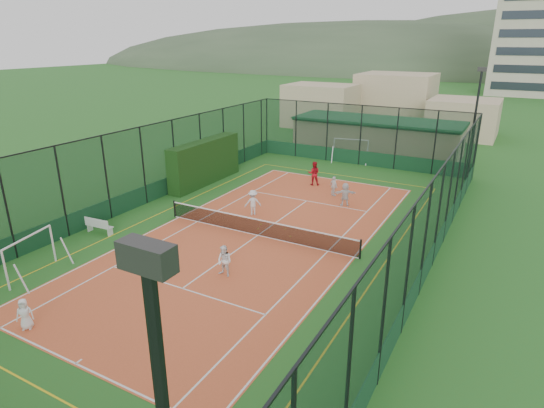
{
  "coord_description": "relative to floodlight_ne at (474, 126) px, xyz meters",
  "views": [
    {
      "loc": [
        11.61,
        -19.53,
        10.12
      ],
      "look_at": [
        -0.15,
        1.9,
        1.2
      ],
      "focal_mm": 30.0,
      "sensor_mm": 36.0,
      "label": 1
    }
  ],
  "objects": [
    {
      "name": "child_far_back",
      "position": [
        -6.1,
        -9.82,
        -3.36
      ],
      "size": [
        1.45,
        1.05,
        1.51
      ],
      "primitive_type": "imported",
      "rotation": [
        0.0,
        0.0,
        3.63
      ],
      "color": "silver",
      "rests_on": "court_slab"
    },
    {
      "name": "child_near_left",
      "position": [
        -11.79,
        -28.01,
        -3.5
      ],
      "size": [
        0.71,
        0.69,
        1.23
      ],
      "primitive_type": "imported",
      "rotation": [
        0.0,
        0.0,
        0.73
      ],
      "color": "white",
      "rests_on": "court_slab"
    },
    {
      "name": "ground",
      "position": [
        -8.6,
        -16.6,
        -4.12
      ],
      "size": [
        300.0,
        300.0,
        0.0
      ],
      "primitive_type": "plane",
      "color": "#2C6522",
      "rests_on": "ground"
    },
    {
      "name": "futsal_goal_near",
      "position": [
        -15.3,
        -25.29,
        -3.19
      ],
      "size": [
        3.01,
        1.48,
        1.87
      ],
      "primitive_type": null,
      "rotation": [
        0.0,
        0.0,
        1.8
      ],
      "color": "white",
      "rests_on": "ground"
    },
    {
      "name": "coach",
      "position": [
        -9.64,
        -6.74,
        -3.24
      ],
      "size": [
        1.05,
        0.95,
        1.75
      ],
      "primitive_type": "imported",
      "rotation": [
        0.0,
        0.0,
        3.55
      ],
      "color": "#A9121C",
      "rests_on": "court_slab"
    },
    {
      "name": "futsal_goal_far",
      "position": [
        -9.6,
        1.04,
        -3.15
      ],
      "size": [
        3.14,
        1.5,
        1.95
      ],
      "primitive_type": null,
      "rotation": [
        0.0,
        0.0,
        0.22
      ],
      "color": "white",
      "rests_on": "ground"
    },
    {
      "name": "child_near_mid",
      "position": [
        -10.76,
        -22.42,
        -3.35
      ],
      "size": [
        0.64,
        0.52,
        1.53
      ],
      "primitive_type": "imported",
      "rotation": [
        0.0,
        0.0,
        0.32
      ],
      "color": "#528EE9",
      "rests_on": "court_slab"
    },
    {
      "name": "hedge_left",
      "position": [
        -16.9,
        -10.1,
        -2.54
      ],
      "size": [
        1.09,
        7.26,
        3.18
      ],
      "primitive_type": "cube",
      "color": "black",
      "rests_on": "ground"
    },
    {
      "name": "distant_hills",
      "position": [
        -8.6,
        133.4,
        -4.12
      ],
      "size": [
        200.0,
        60.0,
        24.0
      ],
      "primitive_type": null,
      "color": "#384C33",
      "rests_on": "ground"
    },
    {
      "name": "clubhouse",
      "position": [
        -8.6,
        5.4,
        -2.55
      ],
      "size": [
        15.2,
        7.2,
        3.15
      ],
      "primitive_type": null,
      "color": "tan",
      "rests_on": "ground"
    },
    {
      "name": "perimeter_fence",
      "position": [
        -8.6,
        -16.6,
        -1.62
      ],
      "size": [
        18.12,
        34.12,
        5.0
      ],
      "primitive_type": null,
      "color": "black",
      "rests_on": "ground"
    },
    {
      "name": "court_slab",
      "position": [
        -8.6,
        -16.6,
        -4.12
      ],
      "size": [
        11.17,
        23.97,
        0.01
      ],
      "primitive_type": "cube",
      "color": "#BE512A",
      "rests_on": "ground"
    },
    {
      "name": "tennis_net",
      "position": [
        -8.6,
        -16.6,
        -3.59
      ],
      "size": [
        11.67,
        0.12,
        1.06
      ],
      "primitive_type": null,
      "color": "black",
      "rests_on": "ground"
    },
    {
      "name": "child_near_right",
      "position": [
        -7.62,
        -21.18,
        -3.38
      ],
      "size": [
        0.76,
        0.61,
        1.47
      ],
      "primitive_type": "imported",
      "rotation": [
        0.0,
        0.0,
        -0.09
      ],
      "color": "white",
      "rests_on": "court_slab"
    },
    {
      "name": "tennis_balls",
      "position": [
        -8.63,
        -15.36,
        -4.08
      ],
      "size": [
        3.4,
        1.32,
        0.07
      ],
      "color": "#CCE033",
      "rests_on": "court_slab"
    },
    {
      "name": "child_far_left",
      "position": [
        -10.44,
        -14.04,
        -3.33
      ],
      "size": [
        1.15,
        1.09,
        1.56
      ],
      "primitive_type": "imported",
      "rotation": [
        0.0,
        0.0,
        3.83
      ],
      "color": "silver",
      "rests_on": "court_slab"
    },
    {
      "name": "floodlight_ne",
      "position": [
        0.0,
        0.0,
        0.0
      ],
      "size": [
        0.6,
        0.26,
        8.25
      ],
      "primitive_type": null,
      "color": "black",
      "rests_on": "ground"
    },
    {
      "name": "child_far_right",
      "position": [
        -7.44,
        -8.37,
        -3.43
      ],
      "size": [
        0.85,
        0.73,
        1.37
      ],
      "primitive_type": "imported",
      "rotation": [
        0.0,
        0.0,
        2.53
      ],
      "color": "white",
      "rests_on": "court_slab"
    },
    {
      "name": "white_bench",
      "position": [
        -16.4,
        -20.5,
        -3.66
      ],
      "size": [
        1.69,
        0.58,
        0.94
      ],
      "primitive_type": null,
      "rotation": [
        0.0,
        0.0,
        0.07
      ],
      "color": "white",
      "rests_on": "ground"
    }
  ]
}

